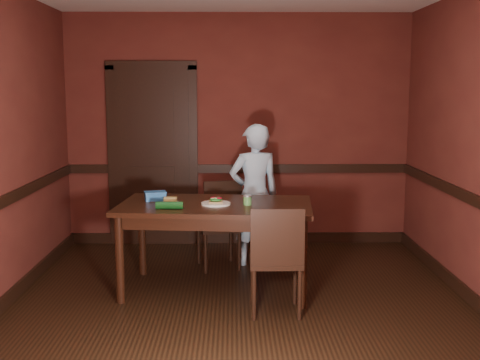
{
  "coord_description": "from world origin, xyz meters",
  "views": [
    {
      "loc": [
        -0.07,
        -4.8,
        1.83
      ],
      "look_at": [
        0.0,
        0.35,
        1.05
      ],
      "focal_mm": 45.0,
      "sensor_mm": 36.0,
      "label": 1
    }
  ],
  "objects_px": {
    "person": "(254,195)",
    "cheese_saucer": "(170,200)",
    "dining_table": "(216,247)",
    "chair_far": "(218,226)",
    "chair_near": "(276,259)",
    "food_tub": "(155,196)",
    "sandwich_plate": "(216,203)",
    "sauce_jar": "(247,200)"
  },
  "relations": [
    {
      "from": "person",
      "to": "cheese_saucer",
      "type": "distance_m",
      "value": 1.12
    },
    {
      "from": "chair_far",
      "to": "dining_table",
      "type": "bearing_deg",
      "value": -105.01
    },
    {
      "from": "chair_far",
      "to": "chair_near",
      "type": "xyz_separation_m",
      "value": [
        0.5,
        -1.28,
        0.02
      ]
    },
    {
      "from": "food_tub",
      "to": "dining_table",
      "type": "bearing_deg",
      "value": -30.85
    },
    {
      "from": "sandwich_plate",
      "to": "cheese_saucer",
      "type": "distance_m",
      "value": 0.43
    },
    {
      "from": "chair_near",
      "to": "sauce_jar",
      "type": "distance_m",
      "value": 0.67
    },
    {
      "from": "chair_near",
      "to": "sandwich_plate",
      "type": "distance_m",
      "value": 0.81
    },
    {
      "from": "dining_table",
      "to": "chair_near",
      "type": "bearing_deg",
      "value": -42.99
    },
    {
      "from": "chair_far",
      "to": "food_tub",
      "type": "bearing_deg",
      "value": -150.2
    },
    {
      "from": "dining_table",
      "to": "cheese_saucer",
      "type": "distance_m",
      "value": 0.59
    },
    {
      "from": "chair_near",
      "to": "person",
      "type": "height_order",
      "value": "person"
    },
    {
      "from": "sandwich_plate",
      "to": "cheese_saucer",
      "type": "xyz_separation_m",
      "value": [
        -0.42,
        0.1,
        0.0
      ]
    },
    {
      "from": "dining_table",
      "to": "food_tub",
      "type": "height_order",
      "value": "food_tub"
    },
    {
      "from": "cheese_saucer",
      "to": "person",
      "type": "bearing_deg",
      "value": 44.59
    },
    {
      "from": "chair_far",
      "to": "chair_near",
      "type": "distance_m",
      "value": 1.38
    },
    {
      "from": "dining_table",
      "to": "sauce_jar",
      "type": "bearing_deg",
      "value": -8.94
    },
    {
      "from": "sauce_jar",
      "to": "sandwich_plate",
      "type": "bearing_deg",
      "value": 175.75
    },
    {
      "from": "chair_near",
      "to": "person",
      "type": "distance_m",
      "value": 1.44
    },
    {
      "from": "person",
      "to": "chair_far",
      "type": "bearing_deg",
      "value": 1.82
    },
    {
      "from": "person",
      "to": "sauce_jar",
      "type": "distance_m",
      "value": 0.92
    },
    {
      "from": "sauce_jar",
      "to": "dining_table",
      "type": "bearing_deg",
      "value": 165.81
    },
    {
      "from": "dining_table",
      "to": "chair_far",
      "type": "relative_size",
      "value": 1.96
    },
    {
      "from": "chair_near",
      "to": "person",
      "type": "relative_size",
      "value": 0.62
    },
    {
      "from": "sandwich_plate",
      "to": "chair_far",
      "type": "bearing_deg",
      "value": 89.76
    },
    {
      "from": "cheese_saucer",
      "to": "food_tub",
      "type": "bearing_deg",
      "value": 143.86
    },
    {
      "from": "sandwich_plate",
      "to": "dining_table",
      "type": "bearing_deg",
      "value": 96.26
    },
    {
      "from": "dining_table",
      "to": "sandwich_plate",
      "type": "distance_m",
      "value": 0.43
    },
    {
      "from": "person",
      "to": "cheese_saucer",
      "type": "relative_size",
      "value": 9.6
    },
    {
      "from": "dining_table",
      "to": "food_tub",
      "type": "xyz_separation_m",
      "value": [
        -0.56,
        0.16,
        0.45
      ]
    },
    {
      "from": "food_tub",
      "to": "person",
      "type": "bearing_deg",
      "value": 20.66
    },
    {
      "from": "dining_table",
      "to": "person",
      "type": "relative_size",
      "value": 1.16
    },
    {
      "from": "chair_far",
      "to": "chair_near",
      "type": "bearing_deg",
      "value": -83.1
    },
    {
      "from": "chair_near",
      "to": "food_tub",
      "type": "xyz_separation_m",
      "value": [
        -1.07,
        0.73,
        0.39
      ]
    },
    {
      "from": "sandwich_plate",
      "to": "sauce_jar",
      "type": "distance_m",
      "value": 0.28
    },
    {
      "from": "chair_far",
      "to": "cheese_saucer",
      "type": "relative_size",
      "value": 5.7
    },
    {
      "from": "cheese_saucer",
      "to": "dining_table",
      "type": "bearing_deg",
      "value": -7.2
    },
    {
      "from": "chair_near",
      "to": "sauce_jar",
      "type": "height_order",
      "value": "chair_near"
    },
    {
      "from": "chair_far",
      "to": "sauce_jar",
      "type": "distance_m",
      "value": 0.93
    },
    {
      "from": "person",
      "to": "dining_table",
      "type": "bearing_deg",
      "value": 49.66
    },
    {
      "from": "chair_near",
      "to": "dining_table",
      "type": "bearing_deg",
      "value": -48.25
    },
    {
      "from": "chair_far",
      "to": "food_tub",
      "type": "distance_m",
      "value": 0.9
    },
    {
      "from": "person",
      "to": "food_tub",
      "type": "bearing_deg",
      "value": 19.69
    }
  ]
}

